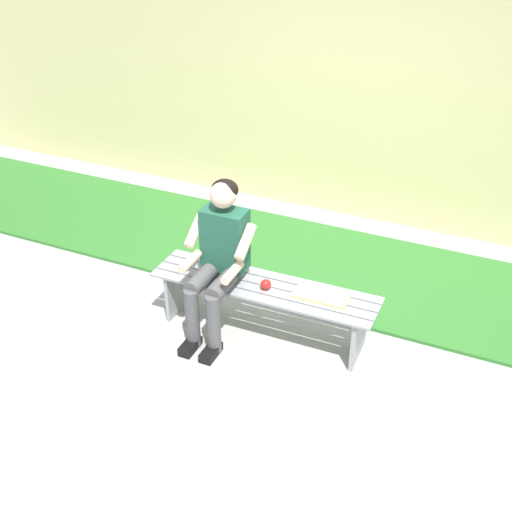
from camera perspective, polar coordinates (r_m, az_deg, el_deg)
ground_plane at (r=4.96m, az=-15.76°, el=-10.10°), size 10.00×7.00×0.04m
grass_strip at (r=5.96m, az=4.97°, el=-0.62°), size 9.00×1.49×0.03m
brick_wall at (r=6.70m, az=4.98°, el=13.62°), size 9.50×0.24×2.26m
bench_near at (r=4.92m, az=0.72°, el=-3.66°), size 1.79×0.45×0.45m
person_seated at (r=4.78m, az=-3.43°, el=0.04°), size 0.50×0.69×1.25m
apple at (r=4.80m, az=0.89°, el=-2.57°), size 0.08×0.08×0.08m
book_open at (r=4.75m, az=5.87°, el=-3.63°), size 0.41×0.17×0.02m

